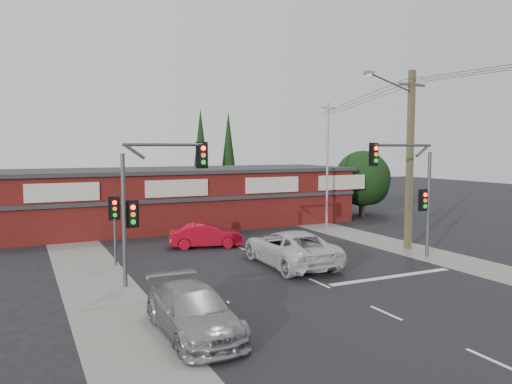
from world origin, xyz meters
name	(u,v)px	position (x,y,z in m)	size (l,w,h in m)	color
ground	(307,278)	(0.00, 0.00, 0.00)	(120.00, 120.00, 0.00)	black
road_strip	(258,256)	(0.00, 5.00, 0.01)	(14.00, 70.00, 0.01)	black
verge_left	(91,273)	(-8.50, 5.00, 0.01)	(3.00, 70.00, 0.02)	gray
verge_right	(384,243)	(8.50, 5.00, 0.01)	(3.00, 70.00, 0.02)	gray
stop_line	(392,277)	(3.50, -1.50, 0.01)	(6.50, 0.35, 0.01)	silver
white_suv	(290,248)	(0.51, 2.41, 0.86)	(2.86, 6.20, 1.72)	silver
silver_suv	(193,311)	(-6.63, -4.23, 0.73)	(2.05, 5.05, 1.46)	#929597
red_sedan	(206,235)	(-1.68, 8.38, 0.69)	(1.46, 4.20, 1.38)	#A90A1B
lane_dashes	(294,272)	(0.00, 1.12, 0.01)	(0.12, 39.84, 0.01)	silver
shop_building	(175,197)	(-0.99, 16.99, 2.13)	(27.30, 8.40, 4.22)	#4D100F
tree_cluster	(361,182)	(14.69, 15.44, 2.90)	(5.90, 5.10, 5.50)	#2D2116
conifer_near	(201,151)	(3.50, 24.00, 5.48)	(1.80, 1.80, 9.25)	#2D2116
conifer_far	(228,151)	(7.00, 26.00, 5.48)	(1.80, 1.80, 9.25)	#2D2116
traffic_mast_left	(150,191)	(-6.43, 2.00, 3.93)	(3.77, 0.27, 5.97)	#47494C
traffic_mast_right	(412,183)	(6.86, 1.00, 3.95)	(3.96, 0.27, 5.97)	#47494C
pedestal_signal	(115,217)	(-7.20, 6.01, 2.41)	(0.55, 0.27, 3.38)	#47494C
utility_pole	(408,154)	(8.36, 2.99, 5.40)	(4.38, 0.59, 10.00)	brown
steel_pole	(327,162)	(9.00, 12.00, 4.70)	(1.20, 0.16, 9.00)	gray
power_lines	(497,74)	(8.47, -2.47, 9.04)	(2.01, 29.00, 1.22)	black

